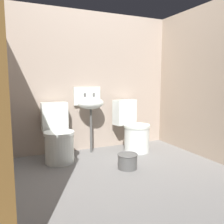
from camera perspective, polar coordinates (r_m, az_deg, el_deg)
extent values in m
cube|color=slate|center=(2.85, 2.46, -15.65)|extent=(3.08, 2.70, 0.08)
cube|color=tan|center=(3.72, -5.80, 7.25)|extent=(3.08, 0.10, 2.12)
cube|color=tan|center=(3.54, 22.47, 6.68)|extent=(0.10, 2.50, 2.12)
cylinder|color=white|center=(3.23, -12.63, -8.64)|extent=(0.38, 0.38, 0.38)
cylinder|color=white|center=(3.18, -12.74, -5.01)|extent=(0.40, 0.40, 0.04)
cube|color=white|center=(3.43, -13.81, -1.03)|extent=(0.36, 0.18, 0.40)
cylinder|color=white|center=(3.64, 6.02, -6.61)|extent=(0.45, 0.45, 0.38)
cylinder|color=white|center=(3.60, 6.07, -3.37)|extent=(0.47, 0.47, 0.04)
cube|color=white|center=(3.79, 3.08, 0.00)|extent=(0.39, 0.25, 0.40)
cylinder|color=#545453|center=(3.56, -5.10, -4.61)|extent=(0.04, 0.04, 0.66)
ellipsoid|color=white|center=(3.50, -5.18, 2.13)|extent=(0.40, 0.32, 0.18)
cube|color=white|center=(3.65, -6.05, 3.92)|extent=(0.42, 0.04, 0.28)
cylinder|color=#545453|center=(3.52, -6.60, 4.10)|extent=(0.04, 0.04, 0.06)
cylinder|color=#545453|center=(3.57, -4.46, 4.18)|extent=(0.04, 0.04, 0.06)
cylinder|color=#545453|center=(2.98, 3.79, -11.90)|extent=(0.24, 0.24, 0.18)
torus|color=#575655|center=(2.95, 3.80, -10.27)|extent=(0.25, 0.25, 0.02)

